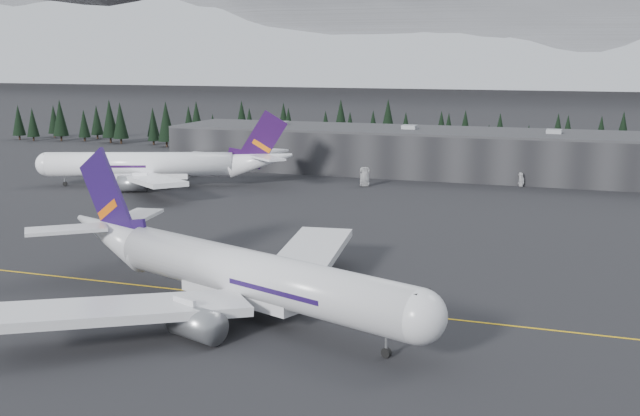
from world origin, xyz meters
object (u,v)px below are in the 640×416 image
(gse_vehicle_b, at_px, (521,184))
(gse_vehicle_a, at_px, (365,184))
(terminal, at_px, (443,152))
(jet_main, at_px, (227,270))
(jet_parked, at_px, (163,165))

(gse_vehicle_b, bearing_deg, gse_vehicle_a, -100.42)
(terminal, relative_size, jet_main, 2.45)
(terminal, bearing_deg, jet_parked, -144.79)
(jet_main, height_order, gse_vehicle_a, jet_main)
(jet_main, bearing_deg, gse_vehicle_b, 98.24)
(terminal, bearing_deg, jet_main, -91.26)
(terminal, bearing_deg, gse_vehicle_b, -33.69)
(jet_parked, height_order, gse_vehicle_b, jet_parked)
(terminal, height_order, jet_parked, jet_parked)
(jet_main, bearing_deg, terminal, 109.64)
(jet_parked, relative_size, gse_vehicle_a, 12.50)
(jet_parked, height_order, gse_vehicle_a, jet_parked)
(jet_parked, distance_m, gse_vehicle_b, 92.86)
(jet_main, xyz_separation_m, gse_vehicle_a, (-11.82, 104.33, -4.89))
(jet_main, bearing_deg, gse_vehicle_a, 117.35)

